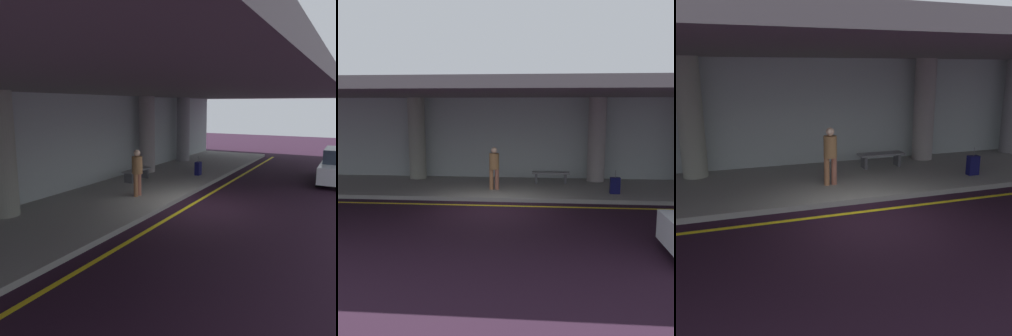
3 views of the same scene
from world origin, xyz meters
The scene contains 10 objects.
ground_plane centered at (0.00, 0.00, 0.00)m, with size 60.00×60.00×0.00m, color black.
sidewalk centered at (0.00, 3.10, 0.07)m, with size 26.00×4.20×0.15m, color gray.
lane_stripe_yellow centered at (0.00, 0.45, 0.00)m, with size 26.00×0.14×0.01m, color yellow.
support_column_left_mid centered at (-4.00, 4.63, 1.97)m, with size 0.76×0.76×3.65m, color gray.
support_column_center centered at (4.00, 4.63, 1.97)m, with size 0.76×0.76×3.65m, color gray.
ceiling_overhang centered at (0.00, 2.60, 3.95)m, with size 28.00×13.20×0.30m, color slate.
terminal_back_wall centered at (0.00, 5.35, 1.90)m, with size 26.00×0.30×3.80m, color #A8B3B2.
traveler_with_luggage centered at (-0.24, 2.44, 1.11)m, with size 0.38×0.38×1.68m.
suitcase_upright_primary centered at (4.38, 2.08, 0.46)m, with size 0.36×0.22×0.90m.
bench_metal centered at (2.02, 3.95, 0.50)m, with size 1.60×0.50×0.48m.
Camera 2 is at (1.57, -12.75, 3.40)m, focal length 42.17 mm.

